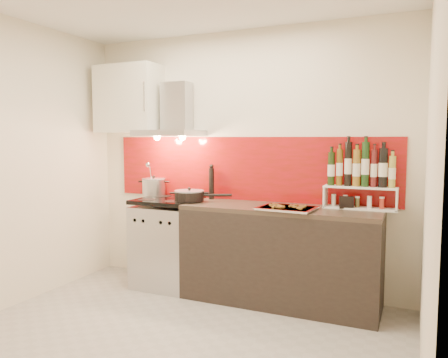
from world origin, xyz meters
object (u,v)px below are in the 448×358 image
at_px(stock_pot, 154,187).
at_px(baking_tray, 287,208).
at_px(pepper_mill, 211,182).
at_px(saute_pan, 190,196).
at_px(range_stove, 168,243).
at_px(counter, 280,255).

height_order(stock_pot, baking_tray, stock_pot).
bearing_deg(baking_tray, pepper_mill, 158.95).
bearing_deg(saute_pan, range_stove, 171.28).
xyz_separation_m(stock_pot, baking_tray, (1.58, -0.31, -0.09)).
distance_m(stock_pot, saute_pan, 0.61).
bearing_deg(baking_tray, range_stove, 174.19).
bearing_deg(baking_tray, saute_pan, 175.02).
distance_m(saute_pan, pepper_mill, 0.30).
bearing_deg(counter, saute_pan, -176.95).
height_order(stock_pot, saute_pan, stock_pot).
height_order(saute_pan, baking_tray, saute_pan).
xyz_separation_m(counter, saute_pan, (-0.91, -0.05, 0.51)).
relative_size(range_stove, pepper_mill, 2.51).
distance_m(pepper_mill, baking_tray, 0.98).
xyz_separation_m(stock_pot, pepper_mill, (0.68, 0.04, 0.07)).
relative_size(counter, pepper_mill, 4.97).
bearing_deg(saute_pan, stock_pot, 158.51).
relative_size(range_stove, baking_tray, 1.76).
height_order(stock_pot, pepper_mill, pepper_mill).
relative_size(range_stove, stock_pot, 3.60).
bearing_deg(saute_pan, baking_tray, -4.98).
relative_size(pepper_mill, baking_tray, 0.70).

